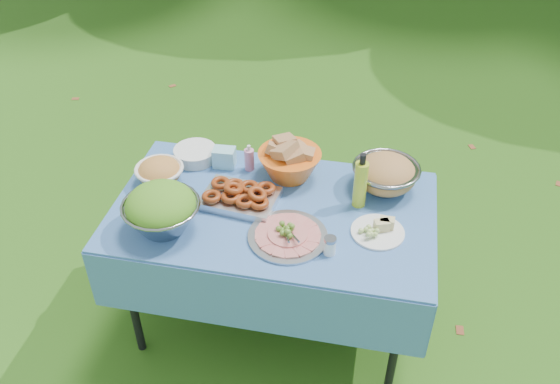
# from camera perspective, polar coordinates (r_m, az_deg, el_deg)

# --- Properties ---
(ground) EXTENTS (80.00, 80.00, 0.00)m
(ground) POSITION_cam_1_polar(r_m,az_deg,el_deg) (3.24, -0.58, -12.03)
(ground) COLOR #1C3D0B
(ground) RESTS_ON ground
(picnic_table) EXTENTS (1.46, 0.86, 0.76)m
(picnic_table) POSITION_cam_1_polar(r_m,az_deg,el_deg) (2.96, -0.63, -7.31)
(picnic_table) COLOR #74A9E0
(picnic_table) RESTS_ON ground
(salad_bowl) EXTENTS (0.41, 0.41, 0.22)m
(salad_bowl) POSITION_cam_1_polar(r_m,az_deg,el_deg) (2.58, -11.37, -1.64)
(salad_bowl) COLOR gray
(salad_bowl) RESTS_ON picnic_table
(pasta_bowl_white) EXTENTS (0.30, 0.30, 0.13)m
(pasta_bowl_white) POSITION_cam_1_polar(r_m,az_deg,el_deg) (2.88, -11.53, 1.94)
(pasta_bowl_white) COLOR white
(pasta_bowl_white) RESTS_ON picnic_table
(plate_stack) EXTENTS (0.24, 0.24, 0.06)m
(plate_stack) POSITION_cam_1_polar(r_m,az_deg,el_deg) (3.03, -8.17, 3.65)
(plate_stack) COLOR white
(plate_stack) RESTS_ON picnic_table
(wipes_box) EXTENTS (0.11, 0.09, 0.10)m
(wipes_box) POSITION_cam_1_polar(r_m,az_deg,el_deg) (2.96, -5.38, 3.33)
(wipes_box) COLOR #92D7E9
(wipes_box) RESTS_ON picnic_table
(sanitizer_bottle) EXTENTS (0.05, 0.05, 0.14)m
(sanitizer_bottle) POSITION_cam_1_polar(r_m,az_deg,el_deg) (2.91, -2.98, 3.34)
(sanitizer_bottle) COLOR pink
(sanitizer_bottle) RESTS_ON picnic_table
(bread_bowl) EXTENTS (0.39, 0.39, 0.20)m
(bread_bowl) POSITION_cam_1_polar(r_m,az_deg,el_deg) (2.84, 0.93, 3.24)
(bread_bowl) COLOR orange
(bread_bowl) RESTS_ON picnic_table
(pasta_bowl_steel) EXTENTS (0.38, 0.38, 0.17)m
(pasta_bowl_steel) POSITION_cam_1_polar(r_m,az_deg,el_deg) (2.82, 10.15, 1.78)
(pasta_bowl_steel) COLOR gray
(pasta_bowl_steel) RESTS_ON picnic_table
(fried_tray) EXTENTS (0.36, 0.28, 0.08)m
(fried_tray) POSITION_cam_1_polar(r_m,az_deg,el_deg) (2.72, -3.88, -0.31)
(fried_tray) COLOR silver
(fried_tray) RESTS_ON picnic_table
(charcuterie_platter) EXTENTS (0.39, 0.39, 0.08)m
(charcuterie_platter) POSITION_cam_1_polar(r_m,az_deg,el_deg) (2.53, 0.76, -3.73)
(charcuterie_platter) COLOR #ACAEB3
(charcuterie_platter) RESTS_ON picnic_table
(oil_bottle) EXTENTS (0.08, 0.08, 0.28)m
(oil_bottle) POSITION_cam_1_polar(r_m,az_deg,el_deg) (2.67, 7.78, 1.13)
(oil_bottle) COLOR #B3CB28
(oil_bottle) RESTS_ON picnic_table
(cheese_plate) EXTENTS (0.26, 0.26, 0.06)m
(cheese_plate) POSITION_cam_1_polar(r_m,az_deg,el_deg) (2.59, 9.43, -3.38)
(cheese_plate) COLOR white
(cheese_plate) RESTS_ON picnic_table
(shaker) EXTENTS (0.06, 0.06, 0.08)m
(shaker) POSITION_cam_1_polar(r_m,az_deg,el_deg) (2.47, 4.82, -5.17)
(shaker) COLOR white
(shaker) RESTS_ON picnic_table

